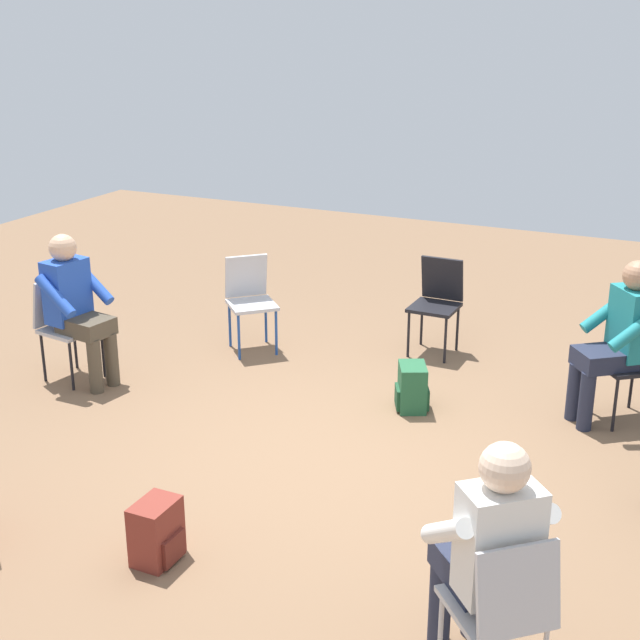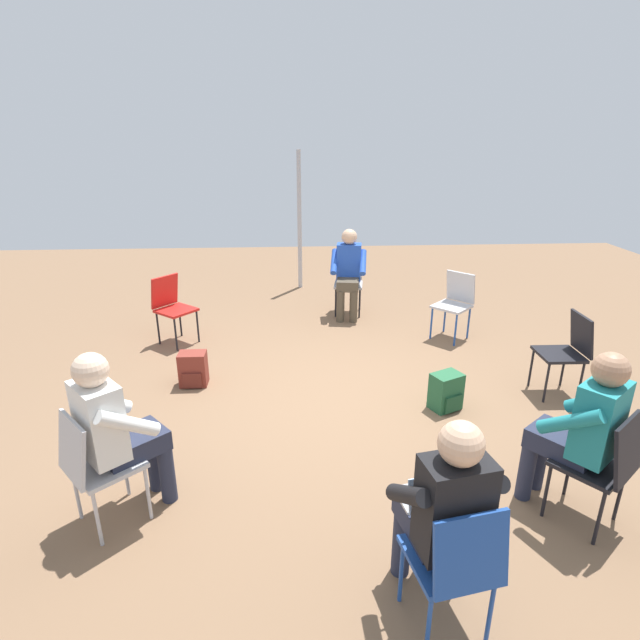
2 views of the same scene
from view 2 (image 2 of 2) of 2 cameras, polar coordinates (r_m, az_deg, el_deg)
name	(u,v)px [view 2 (image 2 of 2)]	position (r m, az deg, el deg)	size (l,w,h in m)	color
ground_plane	(338,399)	(5.03, 2.12, -9.03)	(14.35, 14.35, 0.00)	brown
chair_east	(349,279)	(7.27, 3.30, 4.66)	(0.49, 0.46, 0.85)	#B7B7BC
chair_southeast	(455,301)	(6.55, 15.17, 2.15)	(0.58, 0.58, 0.85)	#B7B7BC
chair_southwest	(603,462)	(3.80, 29.61, -13.94)	(0.58, 0.58, 0.85)	black
chair_northeast	(172,305)	(6.43, -16.56, 1.70)	(0.58, 0.59, 0.85)	red
chair_northwest	(95,462)	(3.64, -24.36, -14.60)	(0.58, 0.59, 0.85)	#B7B7BC
chair_south	(567,349)	(5.48, 26.41, -2.95)	(0.41, 0.44, 0.85)	black
chair_west	(456,561)	(2.82, 15.26, -25.01)	(0.50, 0.47, 0.85)	#1E4799
person_with_laptop	(443,505)	(2.80, 13.90, -19.88)	(0.57, 0.56, 1.24)	#23283D
person_in_white	(116,426)	(3.58, -22.33, -11.12)	(0.63, 0.63, 1.24)	#23283D
person_in_teal	(582,425)	(3.74, 27.75, -10.57)	(0.63, 0.63, 1.24)	#23283D
person_in_blue	(348,269)	(7.06, 3.27, 5.84)	(0.56, 0.54, 1.24)	#4C4233
backpack_near_laptop_user	(193,371)	(5.40, -14.27, -5.64)	(0.25, 0.28, 0.36)	maroon
backpack_by_empty_chair	(446,393)	(4.95, 14.17, -8.13)	(0.31, 0.34, 0.36)	#235B38
tent_pole_far	(299,221)	(8.37, -2.36, 11.20)	(0.07, 0.07, 2.25)	#B2B2B7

